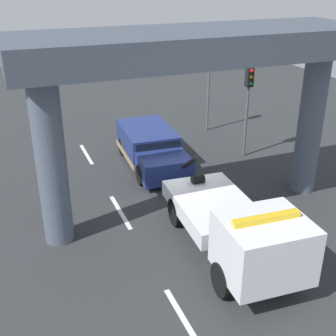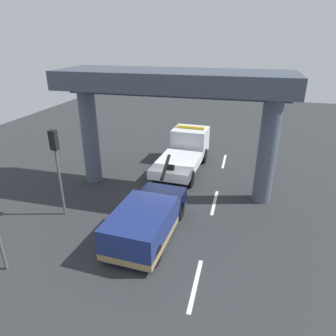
{
  "view_description": "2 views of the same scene",
  "coord_description": "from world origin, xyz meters",
  "px_view_note": "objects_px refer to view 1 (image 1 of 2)",
  "views": [
    {
      "loc": [
        13.91,
        -6.16,
        8.35
      ],
      "look_at": [
        0.16,
        -0.69,
        1.57
      ],
      "focal_mm": 47.0,
      "sensor_mm": 36.0,
      "label": 1
    },
    {
      "loc": [
        -14.16,
        -3.65,
        8.07
      ],
      "look_at": [
        -0.54,
        -0.13,
        1.96
      ],
      "focal_mm": 32.29,
      "sensor_mm": 36.0,
      "label": 2
    }
  ],
  "objects_px": {
    "traffic_light_far": "(248,93)",
    "towed_van_green": "(151,148)",
    "traffic_light_near": "(209,71)",
    "tow_truck_white": "(239,229)"
  },
  "relations": [
    {
      "from": "traffic_light_far",
      "to": "towed_van_green",
      "type": "bearing_deg",
      "value": -99.6
    },
    {
      "from": "towed_van_green",
      "to": "traffic_light_near",
      "type": "relative_size",
      "value": 1.17
    },
    {
      "from": "tow_truck_white",
      "to": "traffic_light_near",
      "type": "bearing_deg",
      "value": 157.98
    },
    {
      "from": "traffic_light_near",
      "to": "tow_truck_white",
      "type": "bearing_deg",
      "value": -22.02
    },
    {
      "from": "traffic_light_far",
      "to": "tow_truck_white",
      "type": "bearing_deg",
      "value": -32.07
    },
    {
      "from": "tow_truck_white",
      "to": "towed_van_green",
      "type": "distance_m",
      "value": 8.05
    },
    {
      "from": "tow_truck_white",
      "to": "traffic_light_far",
      "type": "height_order",
      "value": "traffic_light_far"
    },
    {
      "from": "traffic_light_near",
      "to": "traffic_light_far",
      "type": "xyz_separation_m",
      "value": [
        4.0,
        0.0,
        -0.16
      ]
    },
    {
      "from": "traffic_light_near",
      "to": "traffic_light_far",
      "type": "distance_m",
      "value": 4.0
    },
    {
      "from": "towed_van_green",
      "to": "traffic_light_far",
      "type": "xyz_separation_m",
      "value": [
        0.76,
        4.51,
        2.36
      ]
    }
  ]
}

